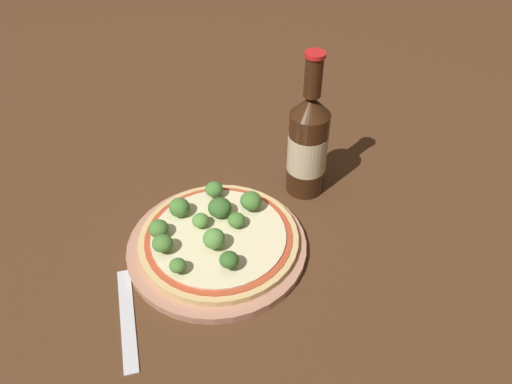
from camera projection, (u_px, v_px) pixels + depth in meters
ground_plane at (216, 255)px, 0.73m from camera, size 3.00×3.00×0.00m
plate at (217, 246)px, 0.73m from camera, size 0.26×0.26×0.01m
pizza at (219, 238)px, 0.73m from camera, size 0.23×0.23×0.01m
broccoli_floret_0 at (214, 189)px, 0.78m from camera, size 0.03×0.03×0.03m
broccoli_floret_1 at (236, 220)px, 0.73m from camera, size 0.03×0.03×0.02m
broccoli_floret_2 at (251, 201)px, 0.75m from camera, size 0.03×0.03×0.03m
broccoli_floret_3 at (179, 207)px, 0.75m from camera, size 0.03×0.03×0.03m
broccoli_floret_4 at (229, 260)px, 0.66m from camera, size 0.03×0.03×0.03m
broccoli_floret_5 at (214, 239)px, 0.69m from camera, size 0.03×0.03×0.03m
broccoli_floret_6 at (178, 266)px, 0.66m from camera, size 0.02×0.02×0.02m
broccoli_floret_7 at (159, 229)px, 0.71m from camera, size 0.03×0.03×0.03m
broccoli_floret_8 at (220, 208)px, 0.74m from camera, size 0.04×0.04×0.03m
broccoli_floret_9 at (200, 220)px, 0.73m from camera, size 0.02×0.02×0.02m
broccoli_floret_10 at (162, 243)px, 0.69m from camera, size 0.03×0.03×0.03m
beer_bottle at (308, 144)px, 0.78m from camera, size 0.06×0.06×0.24m
fork at (127, 318)px, 0.64m from camera, size 0.07×0.16×0.00m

